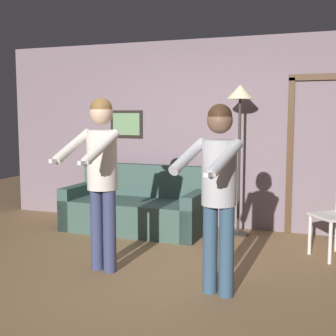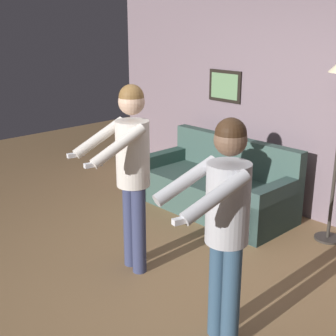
{
  "view_description": "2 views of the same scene",
  "coord_description": "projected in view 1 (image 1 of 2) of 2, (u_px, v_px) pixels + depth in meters",
  "views": [
    {
      "loc": [
        1.76,
        -4.05,
        1.58
      ],
      "look_at": [
        0.32,
        -0.22,
        1.1
      ],
      "focal_mm": 50.0,
      "sensor_mm": 36.0,
      "label": 1
    },
    {
      "loc": [
        2.6,
        -2.5,
        2.26
      ],
      "look_at": [
        -0.02,
        0.02,
        1.1
      ],
      "focal_mm": 50.0,
      "sensor_mm": 36.0,
      "label": 2
    }
  ],
  "objects": [
    {
      "name": "ground_plane",
      "position": [
        145.0,
        276.0,
        4.56
      ],
      "size": [
        12.0,
        12.0,
        0.0
      ],
      "primitive_type": "plane",
      "color": "#947048"
    },
    {
      "name": "back_wall_assembly",
      "position": [
        210.0,
        134.0,
        6.51
      ],
      "size": [
        6.4,
        0.1,
        2.6
      ],
      "color": "slate",
      "rests_on": "ground_plane"
    },
    {
      "name": "couch",
      "position": [
        136.0,
        210.0,
        6.35
      ],
      "size": [
        1.91,
        0.87,
        0.87
      ],
      "color": "#39534B",
      "rests_on": "ground_plane"
    },
    {
      "name": "torchiere_lamp",
      "position": [
        240.0,
        109.0,
        5.95
      ],
      "size": [
        0.35,
        0.35,
        1.94
      ],
      "color": "#332D28",
      "rests_on": "ground_plane"
    },
    {
      "name": "person_standing_left",
      "position": [
        101.0,
        167.0,
        4.6
      ],
      "size": [
        0.51,
        0.71,
        1.73
      ],
      "color": "#373D62",
      "rests_on": "ground_plane"
    },
    {
      "name": "person_standing_right",
      "position": [
        218.0,
        182.0,
        3.98
      ],
      "size": [
        0.53,
        0.71,
        1.66
      ],
      "color": "#324F68",
      "rests_on": "ground_plane"
    }
  ]
}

